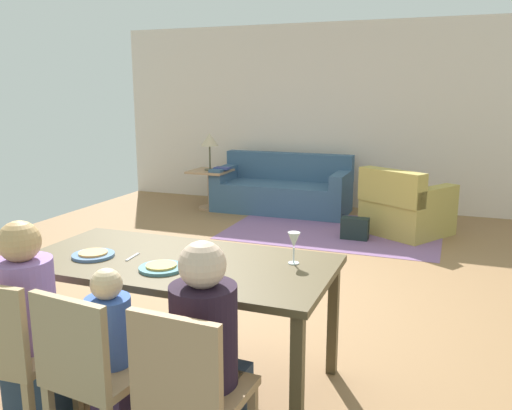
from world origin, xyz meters
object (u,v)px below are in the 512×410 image
Objects in this scene: person_child at (116,363)px; dining_chair_woman at (189,389)px; dining_table at (178,272)px; person_woman at (208,365)px; handbag at (355,228)px; couch at (283,190)px; plate_near_child at (161,268)px; side_table at (210,184)px; dining_chair_child at (91,368)px; person_man at (33,331)px; book_lower at (220,170)px; table_lamp at (210,141)px; wine_glass at (294,241)px; book_upper at (222,168)px; dining_chair_man at (8,350)px; armchair at (405,209)px; plate_near_man at (93,255)px.

dining_chair_woman is (0.50, -0.17, 0.06)m from person_child.
person_woman reaches higher than dining_table.
couch is at bearing 137.77° from handbag.
plate_near_child is 0.43× the size of side_table.
person_child is at bearing 85.64° from dining_chair_child.
person_woman is (0.01, 0.18, 0.02)m from dining_chair_woman.
dining_chair_woman is (0.50, -0.63, -0.28)m from plate_near_child.
person_man reaches higher than book_lower.
table_lamp is (-1.38, 5.02, 0.50)m from person_man.
wine_glass is 0.17× the size of person_man.
book_upper is at bearing 110.29° from plate_near_child.
dining_table is 4.73m from couch.
dining_chair_man is at bearing -87.29° from person_man.
person_child is at bearing -101.77° from armchair.
plate_near_man reaches higher than book_upper.
wine_glass is 1.15m from person_child.
book_lower is 0.69× the size of handbag.
table_lamp is (0.00, 0.00, 0.63)m from side_table.
person_woman is 0.94× the size of armchair.
dining_table is 4.74m from book_lower.
couch is (-0.83, 5.45, -0.19)m from dining_chair_child.
dining_chair_woman is 4.77m from armchair.
plate_near_man is at bearing 89.72° from person_man.
dining_chair_child is 5.52m from couch.
person_child is (-0.65, -0.82, -0.46)m from wine_glass.
dining_chair_man is 0.78× the size of person_man.
dining_chair_man is 5.38m from side_table.
plate_near_man is at bearing -72.94° from side_table.
plate_near_man is at bearing -104.60° from handbag.
person_woman is (0.50, -0.46, -0.26)m from plate_near_child.
couch is (-0.34, 5.45, -0.19)m from dining_chair_man.
plate_near_man is at bearing -109.80° from armchair.
dining_chair_man is 2.72× the size of handbag.
book_upper reaches higher than handbag.
couch reaches higher than side_table.
table_lamp is at bearing 112.44° from plate_near_child.
book_upper is (-2.19, 5.01, 0.11)m from person_woman.
side_table is (-1.88, 5.19, -0.11)m from dining_chair_child.
handbag is (0.44, 3.66, -0.64)m from plate_near_child.
person_woman is 5.52m from book_lower.
wine_glass is at bearing 28.68° from plate_near_child.
table_lamp is 2.45× the size of book_lower.
person_woman is at bearing 18.78° from dining_chair_child.
dining_chair_woman is at bearing -67.18° from book_upper.
handbag is (2.17, -0.93, -0.46)m from book_lower.
couch reaches higher than handbag.
person_woman is 4.60m from armchair.
person_woman is 5.56m from side_table.
dining_table is 4.78m from side_table.
person_woman is (-0.15, -0.82, -0.38)m from wine_glass.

